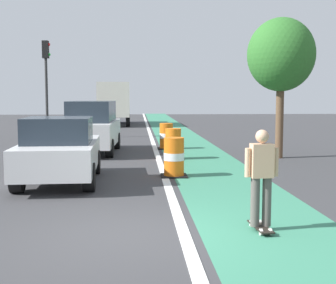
{
  "coord_description": "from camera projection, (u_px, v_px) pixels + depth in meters",
  "views": [
    {
      "loc": [
        0.16,
        -7.35,
        2.23
      ],
      "look_at": [
        0.91,
        4.11,
        1.1
      ],
      "focal_mm": 49.8,
      "sensor_mm": 36.0,
      "label": 1
    }
  ],
  "objects": [
    {
      "name": "parked_sedan_nearest",
      "position": [
        60.0,
        151.0,
        11.98
      ],
      "size": [
        2.03,
        4.16,
        1.7
      ],
      "color": "silver",
      "rests_on": "ground"
    },
    {
      "name": "skateboarder_on_lane",
      "position": [
        261.0,
        177.0,
        7.67
      ],
      "size": [
        0.57,
        0.81,
        1.69
      ],
      "color": "black",
      "rests_on": "ground"
    },
    {
      "name": "ground_plane",
      "position": [
        129.0,
        235.0,
        7.51
      ],
      "size": [
        100.0,
        100.0,
        0.0
      ],
      "primitive_type": "plane",
      "color": "#38383A"
    },
    {
      "name": "traffic_barrel_front",
      "position": [
        174.0,
        158.0,
        12.93
      ],
      "size": [
        0.73,
        0.73,
        1.09
      ],
      "color": "orange",
      "rests_on": "ground"
    },
    {
      "name": "traffic_barrel_back",
      "position": [
        166.0,
        136.0,
        19.71
      ],
      "size": [
        0.73,
        0.73,
        1.09
      ],
      "color": "orange",
      "rests_on": "ground"
    },
    {
      "name": "parked_suv_second",
      "position": [
        92.0,
        127.0,
        18.33
      ],
      "size": [
        2.07,
        4.68,
        2.04
      ],
      "color": "silver",
      "rests_on": "ground"
    },
    {
      "name": "street_tree_sidewalk",
      "position": [
        281.0,
        56.0,
        16.52
      ],
      "size": [
        2.4,
        2.4,
        5.0
      ],
      "color": "brown",
      "rests_on": "ground"
    },
    {
      "name": "traffic_barrel_mid",
      "position": [
        173.0,
        144.0,
        16.53
      ],
      "size": [
        0.73,
        0.73,
        1.09
      ],
      "color": "orange",
      "rests_on": "ground"
    },
    {
      "name": "delivery_truck_down_block",
      "position": [
        114.0,
        101.0,
        36.18
      ],
      "size": [
        2.51,
        7.65,
        3.23
      ],
      "color": "silver",
      "rests_on": "ground"
    },
    {
      "name": "bike_lane_strip",
      "position": [
        191.0,
        149.0,
        19.58
      ],
      "size": [
        2.5,
        80.0,
        0.01
      ],
      "primitive_type": "cube",
      "color": "#387F60",
      "rests_on": "ground"
    },
    {
      "name": "traffic_light_corner",
      "position": [
        46.0,
        72.0,
        24.32
      ],
      "size": [
        0.41,
        0.32,
        5.1
      ],
      "color": "#2D2D2D",
      "rests_on": "ground"
    },
    {
      "name": "lane_divider_stripe",
      "position": [
        155.0,
        150.0,
        19.48
      ],
      "size": [
        0.2,
        80.0,
        0.01
      ],
      "primitive_type": "cube",
      "color": "silver",
      "rests_on": "ground"
    }
  ]
}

